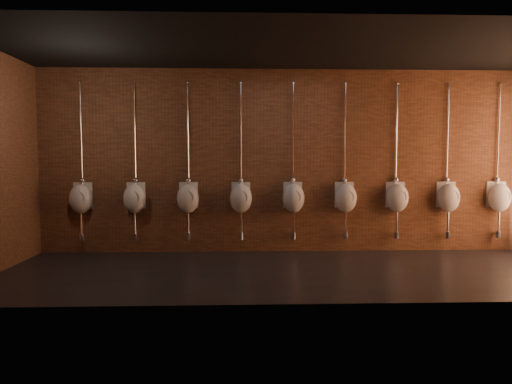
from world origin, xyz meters
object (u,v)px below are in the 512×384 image
urinal_3 (241,198)px  urinal_5 (346,197)px  urinal_7 (448,197)px  urinal_6 (397,197)px  urinal_1 (135,198)px  urinal_0 (81,198)px  urinal_2 (188,198)px  urinal_8 (499,197)px  urinal_4 (293,197)px

urinal_3 → urinal_5: (1.83, 0.00, 0.00)m
urinal_3 → urinal_7: 3.66m
urinal_6 → urinal_7: (0.91, 0.00, 0.00)m
urinal_1 → urinal_7: same height
urinal_6 → urinal_0: bearing=180.0°
urinal_5 → urinal_1: bearing=180.0°
urinal_6 → urinal_7: bearing=0.0°
urinal_5 → urinal_6: bearing=0.0°
urinal_2 → urinal_8: size_ratio=1.00×
urinal_1 → urinal_6: 4.57m
urinal_5 → urinal_0: bearing=180.0°
urinal_1 → urinal_8: size_ratio=1.00×
urinal_6 → urinal_7: size_ratio=1.00×
urinal_4 → urinal_1: bearing=180.0°
urinal_1 → urinal_4: bearing=0.0°
urinal_8 → urinal_5: bearing=180.0°
urinal_1 → urinal_5: size_ratio=1.00×
urinal_7 → urinal_8: 0.91m
urinal_0 → urinal_1: (0.91, 0.00, 0.00)m
urinal_5 → urinal_7: (1.83, 0.00, 0.00)m
urinal_4 → urinal_7: size_ratio=1.00×
urinal_2 → urinal_1: bearing=180.0°
urinal_3 → urinal_8: (4.57, 0.00, 0.00)m
urinal_8 → urinal_3: bearing=180.0°
urinal_2 → urinal_3: bearing=0.0°
urinal_0 → urinal_2: same height
urinal_3 → urinal_4: (0.91, 0.00, 0.00)m
urinal_2 → urinal_3: (0.91, 0.00, 0.00)m
urinal_2 → urinal_3: 0.91m
urinal_1 → urinal_2: (0.91, 0.00, 0.00)m
urinal_7 → urinal_8: same height
urinal_8 → urinal_4: bearing=180.0°
urinal_5 → urinal_7: same height
urinal_6 → urinal_8: bearing=0.0°
urinal_3 → urinal_0: bearing=180.0°
urinal_4 → urinal_8: (3.66, 0.00, 0.00)m
urinal_1 → urinal_5: bearing=0.0°
urinal_1 → urinal_3: bearing=0.0°
urinal_5 → urinal_8: (2.74, 0.00, 0.00)m
urinal_4 → urinal_6: size_ratio=1.00×
urinal_2 → urinal_7: bearing=0.0°
urinal_3 → urinal_6: 2.74m
urinal_0 → urinal_2: (1.83, 0.00, 0.00)m
urinal_1 → urinal_7: size_ratio=1.00×
urinal_7 → urinal_1: bearing=180.0°
urinal_0 → urinal_3: size_ratio=1.00×
urinal_5 → urinal_2: bearing=180.0°
urinal_4 → urinal_6: (1.83, 0.00, 0.00)m
urinal_3 → urinal_7: same height
urinal_3 → urinal_4: same height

